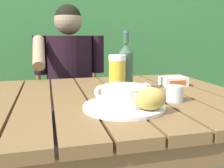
{
  "coord_description": "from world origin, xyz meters",
  "views": [
    {
      "loc": [
        -0.22,
        -1.04,
        1.03
      ],
      "look_at": [
        0.02,
        -0.1,
        0.85
      ],
      "focal_mm": 40.77,
      "sensor_mm": 36.0,
      "label": 1
    }
  ],
  "objects_px": {
    "butter_tub": "(173,81)",
    "bread_roll": "(151,99)",
    "serving_plate": "(124,107)",
    "table_knife": "(154,97)",
    "water_glass_small": "(175,94)",
    "beer_bottle": "(126,66)",
    "beer_glass": "(117,74)",
    "chair_near_diner": "(69,108)",
    "soup_bowl": "(124,95)",
    "person_eating": "(70,80)"
  },
  "relations": [
    {
      "from": "soup_bowl",
      "to": "beer_bottle",
      "type": "bearing_deg",
      "value": 71.38
    },
    {
      "from": "chair_near_diner",
      "to": "butter_tub",
      "type": "xyz_separation_m",
      "value": [
        0.47,
        -0.79,
        0.33
      ]
    },
    {
      "from": "soup_bowl",
      "to": "bread_roll",
      "type": "bearing_deg",
      "value": -49.4
    },
    {
      "from": "person_eating",
      "to": "butter_tub",
      "type": "bearing_deg",
      "value": -51.1
    },
    {
      "from": "chair_near_diner",
      "to": "soup_bowl",
      "type": "bearing_deg",
      "value": -84.59
    },
    {
      "from": "water_glass_small",
      "to": "person_eating",
      "type": "bearing_deg",
      "value": 110.57
    },
    {
      "from": "soup_bowl",
      "to": "water_glass_small",
      "type": "height_order",
      "value": "soup_bowl"
    },
    {
      "from": "serving_plate",
      "to": "bread_roll",
      "type": "bearing_deg",
      "value": -49.4
    },
    {
      "from": "person_eating",
      "to": "bread_roll",
      "type": "distance_m",
      "value": 1.02
    },
    {
      "from": "person_eating",
      "to": "table_knife",
      "type": "xyz_separation_m",
      "value": [
        0.27,
        -0.82,
        0.05
      ]
    },
    {
      "from": "serving_plate",
      "to": "soup_bowl",
      "type": "distance_m",
      "value": 0.04
    },
    {
      "from": "serving_plate",
      "to": "beer_glass",
      "type": "xyz_separation_m",
      "value": [
        0.04,
        0.23,
        0.08
      ]
    },
    {
      "from": "person_eating",
      "to": "water_glass_small",
      "type": "bearing_deg",
      "value": -69.43
    },
    {
      "from": "chair_near_diner",
      "to": "person_eating",
      "type": "distance_m",
      "value": 0.32
    },
    {
      "from": "soup_bowl",
      "to": "water_glass_small",
      "type": "distance_m",
      "value": 0.23
    },
    {
      "from": "person_eating",
      "to": "beer_glass",
      "type": "bearing_deg",
      "value": -78.03
    },
    {
      "from": "soup_bowl",
      "to": "bread_roll",
      "type": "height_order",
      "value": "same"
    },
    {
      "from": "beer_bottle",
      "to": "person_eating",
      "type": "bearing_deg",
      "value": 106.8
    },
    {
      "from": "table_knife",
      "to": "bread_roll",
      "type": "bearing_deg",
      "value": -117.16
    },
    {
      "from": "person_eating",
      "to": "beer_bottle",
      "type": "relative_size",
      "value": 4.5
    },
    {
      "from": "person_eating",
      "to": "serving_plate",
      "type": "distance_m",
      "value": 0.93
    },
    {
      "from": "water_glass_small",
      "to": "bread_roll",
      "type": "bearing_deg",
      "value": -141.24
    },
    {
      "from": "butter_tub",
      "to": "table_knife",
      "type": "xyz_separation_m",
      "value": [
        -0.2,
        -0.23,
        -0.02
      ]
    },
    {
      "from": "serving_plate",
      "to": "chair_near_diner",
      "type": "bearing_deg",
      "value": 95.41
    },
    {
      "from": "water_glass_small",
      "to": "table_knife",
      "type": "height_order",
      "value": "water_glass_small"
    },
    {
      "from": "beer_glass",
      "to": "table_knife",
      "type": "relative_size",
      "value": 1.16
    },
    {
      "from": "person_eating",
      "to": "water_glass_small",
      "type": "relative_size",
      "value": 18.68
    },
    {
      "from": "table_knife",
      "to": "water_glass_small",
      "type": "bearing_deg",
      "value": -47.5
    },
    {
      "from": "chair_near_diner",
      "to": "bread_roll",
      "type": "relative_size",
      "value": 8.41
    },
    {
      "from": "bread_roll",
      "to": "beer_bottle",
      "type": "bearing_deg",
      "value": 86.42
    },
    {
      "from": "chair_near_diner",
      "to": "water_glass_small",
      "type": "distance_m",
      "value": 1.17
    },
    {
      "from": "butter_tub",
      "to": "bread_roll",
      "type": "bearing_deg",
      "value": -125.98
    },
    {
      "from": "person_eating",
      "to": "soup_bowl",
      "type": "relative_size",
      "value": 5.8
    },
    {
      "from": "water_glass_small",
      "to": "butter_tub",
      "type": "relative_size",
      "value": 0.53
    },
    {
      "from": "beer_glass",
      "to": "beer_bottle",
      "type": "distance_m",
      "value": 0.07
    },
    {
      "from": "beer_glass",
      "to": "water_glass_small",
      "type": "relative_size",
      "value": 2.58
    },
    {
      "from": "butter_tub",
      "to": "beer_glass",
      "type": "bearing_deg",
      "value": -162.52
    },
    {
      "from": "water_glass_small",
      "to": "beer_bottle",
      "type": "bearing_deg",
      "value": 120.62
    },
    {
      "from": "person_eating",
      "to": "beer_bottle",
      "type": "height_order",
      "value": "person_eating"
    },
    {
      "from": "beer_glass",
      "to": "water_glass_small",
      "type": "bearing_deg",
      "value": -45.43
    },
    {
      "from": "butter_tub",
      "to": "table_knife",
      "type": "height_order",
      "value": "butter_tub"
    },
    {
      "from": "butter_tub",
      "to": "table_knife",
      "type": "distance_m",
      "value": 0.31
    },
    {
      "from": "bread_roll",
      "to": "beer_glass",
      "type": "bearing_deg",
      "value": 95.49
    },
    {
      "from": "soup_bowl",
      "to": "water_glass_small",
      "type": "relative_size",
      "value": 3.22
    },
    {
      "from": "serving_plate",
      "to": "table_knife",
      "type": "bearing_deg",
      "value": 33.13
    },
    {
      "from": "chair_near_diner",
      "to": "table_knife",
      "type": "height_order",
      "value": "chair_near_diner"
    },
    {
      "from": "beer_bottle",
      "to": "butter_tub",
      "type": "distance_m",
      "value": 0.3
    },
    {
      "from": "chair_near_diner",
      "to": "beer_glass",
      "type": "height_order",
      "value": "beer_glass"
    },
    {
      "from": "bread_roll",
      "to": "water_glass_small",
      "type": "bearing_deg",
      "value": 38.76
    },
    {
      "from": "serving_plate",
      "to": "beer_glass",
      "type": "distance_m",
      "value": 0.25
    }
  ]
}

